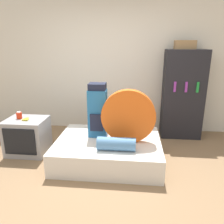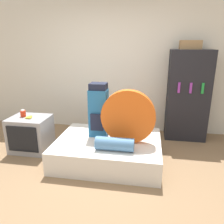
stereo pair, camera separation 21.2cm
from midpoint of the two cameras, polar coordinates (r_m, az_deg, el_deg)
name	(u,v)px [view 1 (the left image)]	position (r m, az deg, el deg)	size (l,w,h in m)	color
ground_plane	(95,183)	(3.04, -6.44, -18.02)	(16.00, 16.00, 0.00)	#846647
wall_back	(111,68)	(4.52, -1.52, 11.53)	(8.00, 0.05, 2.60)	silver
bed	(108,150)	(3.47, -2.71, -9.84)	(1.59, 1.22, 0.34)	silver
backpack	(98,111)	(3.44, -5.52, 0.31)	(0.28, 0.28, 0.84)	#23669E
tent_bag	(128,116)	(3.20, 2.40, -1.16)	(0.80, 0.13, 0.80)	#E05B19
sleeping_roll	(116,144)	(3.04, -0.88, -8.36)	(0.53, 0.19, 0.19)	teal
television	(27,136)	(3.93, -22.68, -5.87)	(0.64, 0.52, 0.59)	#939399
canister	(19,115)	(3.90, -24.54, -0.81)	(0.09, 0.09, 0.12)	red
banana_bunch	(26,119)	(3.80, -22.97, -1.67)	(0.12, 0.15, 0.03)	yellow
bookshelf	(183,95)	(4.34, 16.66, 4.32)	(0.74, 0.43, 1.67)	black
cardboard_box	(185,45)	(4.26, 17.13, 16.44)	(0.36, 0.20, 0.15)	#99754C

